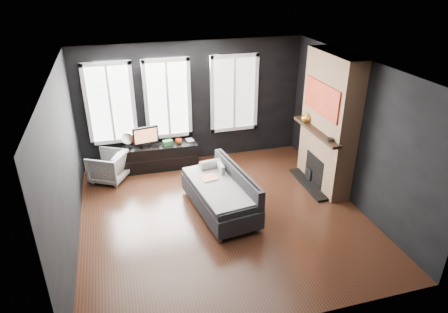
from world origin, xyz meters
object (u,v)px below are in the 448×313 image
object	(u,v)px
armchair	(108,165)
monitor	(146,135)
media_console	(160,156)
book	(186,136)
sofa	(220,192)
mantel_vase	(306,117)
mug	(179,141)

from	to	relation	value
armchair	monitor	world-z (taller)	monitor
media_console	book	xyz separation A→B (m)	(0.61, 0.03, 0.39)
monitor	book	bearing A→B (deg)	-5.92
sofa	armchair	bearing A→B (deg)	129.96
book	mantel_vase	xyz separation A→B (m)	(2.27, -1.22, 0.66)
sofa	media_console	distance (m)	2.20
mantel_vase	media_console	bearing A→B (deg)	157.50
monitor	mantel_vase	world-z (taller)	mantel_vase
sofa	media_console	bearing A→B (deg)	103.72
armchair	monitor	bearing A→B (deg)	136.92
mug	book	size ratio (longest dim) A/B	0.64
mug	book	distance (m)	0.21
armchair	mug	size ratio (longest dim) A/B	5.04
sofa	mantel_vase	size ratio (longest dim) A/B	9.15
armchair	monitor	size ratio (longest dim) A/B	1.22
armchair	mug	distance (m)	1.59
sofa	monitor	distance (m)	2.34
media_console	book	world-z (taller)	book
sofa	mug	world-z (taller)	sofa
mantel_vase	book	bearing A→B (deg)	151.65
sofa	media_console	xyz separation A→B (m)	(-0.81, 2.05, -0.13)
armchair	sofa	bearing A→B (deg)	76.72
media_console	mug	distance (m)	0.55
media_console	mantel_vase	size ratio (longest dim) A/B	7.88
mantel_vase	sofa	bearing A→B (deg)	-157.48
sofa	mug	size ratio (longest dim) A/B	13.68
monitor	mantel_vase	bearing A→B (deg)	-29.43
book	mug	bearing A→B (deg)	-154.11
armchair	mug	world-z (taller)	mug
armchair	monitor	distance (m)	1.00
mug	mantel_vase	distance (m)	2.79
armchair	book	bearing A→B (deg)	129.46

